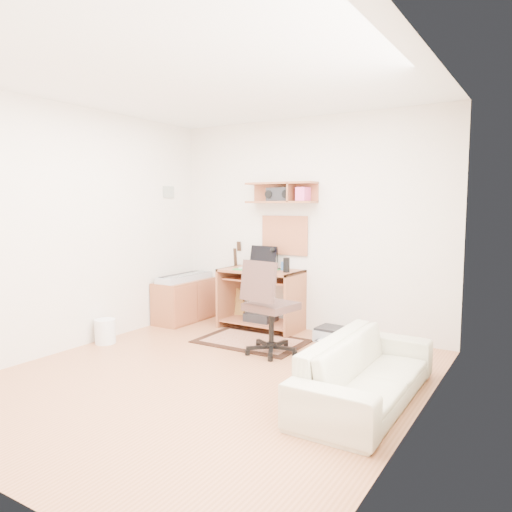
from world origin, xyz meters
The scene contains 22 objects.
floor centered at (0.00, 0.00, -0.01)m, with size 3.60×4.00×0.01m, color #BF7B4F.
ceiling centered at (0.00, 0.00, 2.60)m, with size 3.60×4.00×0.01m, color white.
back_wall centered at (0.00, 2.00, 1.30)m, with size 3.60×0.01×2.60m, color silver.
left_wall centered at (-1.80, 0.00, 1.30)m, with size 0.01×4.00×2.60m, color silver.
right_wall centered at (1.80, 0.00, 1.30)m, with size 0.01×4.00×2.60m, color silver.
wall_shelf centered at (-0.30, 1.88, 1.70)m, with size 0.90×0.25×0.26m, color #9B5936.
cork_board centered at (-0.30, 1.98, 1.17)m, with size 0.64×0.03×0.49m, color tan.
wall_photo centered at (-1.79, 1.50, 1.72)m, with size 0.02×0.20×0.15m, color #4C8CBF.
desk centered at (-0.50, 1.73, 0.38)m, with size 1.00×0.55×0.75m, color #9B5936, non-canonical shape.
laptop centered at (-0.53, 1.71, 0.90)m, with size 0.38×0.38×0.29m, color silver, non-canonical shape.
speaker centered at (-0.11, 1.68, 0.84)m, with size 0.08×0.08×0.18m, color black.
desk_lamp centered at (-0.34, 1.87, 0.89)m, with size 0.09×0.09×0.27m, color black, non-canonical shape.
pencil_cup centered at (-0.23, 1.83, 0.80)m, with size 0.07×0.07×0.10m, color #365FA2.
boombox centered at (-0.31, 1.87, 1.68)m, with size 0.32×0.15×0.16m, color black.
rug centered at (-0.28, 1.17, 0.01)m, with size 1.20×0.80×0.02m, color tan.
task_chair centered at (0.13, 0.90, 0.50)m, with size 0.51×0.51×1.01m, color #3E2A25, non-canonical shape.
cabinet centered at (-1.58, 1.55, 0.28)m, with size 0.40×0.90×0.55m, color #9B5936.
music_keyboard centered at (-1.58, 1.55, 0.59)m, with size 0.27×0.86×0.08m, color #B2B5BA.
guitar centered at (-0.99, 1.86, 0.54)m, with size 0.29×0.18×1.07m, color #A67433, non-canonical shape.
waste_basket centered at (-1.65, 0.25, 0.14)m, with size 0.23×0.23×0.27m, color white.
printer centered at (0.52, 1.67, 0.09)m, with size 0.40×0.31×0.15m, color #A5A8AA.
sofa centered at (1.38, 0.24, 0.33)m, with size 1.70×0.50×0.66m, color beige.
Camera 1 is at (2.58, -3.37, 1.55)m, focal length 33.95 mm.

